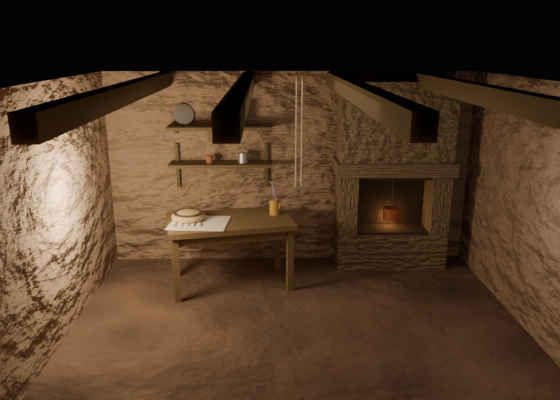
{
  "coord_description": "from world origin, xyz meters",
  "views": [
    {
      "loc": [
        -0.3,
        -4.69,
        2.72
      ],
      "look_at": [
        -0.15,
        0.9,
        1.11
      ],
      "focal_mm": 35.0,
      "sensor_mm": 36.0,
      "label": 1
    }
  ],
  "objects_px": {
    "stoneware_jug": "(275,200)",
    "iron_stockpot": "(233,118)",
    "red_pot": "(391,212)",
    "work_table": "(230,249)",
    "wooden_bowl": "(188,216)"
  },
  "relations": [
    {
      "from": "red_pot",
      "to": "stoneware_jug",
      "type": "bearing_deg",
      "value": -166.67
    },
    {
      "from": "iron_stockpot",
      "to": "wooden_bowl",
      "type": "bearing_deg",
      "value": -126.71
    },
    {
      "from": "work_table",
      "to": "wooden_bowl",
      "type": "bearing_deg",
      "value": 171.82
    },
    {
      "from": "stoneware_jug",
      "to": "iron_stockpot",
      "type": "xyz_separation_m",
      "value": [
        -0.49,
        0.46,
        0.89
      ]
    },
    {
      "from": "stoneware_jug",
      "to": "red_pot",
      "type": "xyz_separation_m",
      "value": [
        1.45,
        0.34,
        -0.27
      ]
    },
    {
      "from": "red_pot",
      "to": "work_table",
      "type": "bearing_deg",
      "value": -165.57
    },
    {
      "from": "stoneware_jug",
      "to": "iron_stockpot",
      "type": "relative_size",
      "value": 1.67
    },
    {
      "from": "work_table",
      "to": "iron_stockpot",
      "type": "xyz_separation_m",
      "value": [
        0.03,
        0.63,
        1.43
      ]
    },
    {
      "from": "work_table",
      "to": "stoneware_jug",
      "type": "distance_m",
      "value": 0.77
    },
    {
      "from": "work_table",
      "to": "wooden_bowl",
      "type": "height_order",
      "value": "wooden_bowl"
    },
    {
      "from": "red_pot",
      "to": "iron_stockpot",
      "type": "bearing_deg",
      "value": 176.47
    },
    {
      "from": "work_table",
      "to": "stoneware_jug",
      "type": "height_order",
      "value": "stoneware_jug"
    },
    {
      "from": "red_pot",
      "to": "wooden_bowl",
      "type": "bearing_deg",
      "value": -167.61
    },
    {
      "from": "iron_stockpot",
      "to": "red_pot",
      "type": "height_order",
      "value": "iron_stockpot"
    },
    {
      "from": "wooden_bowl",
      "to": "red_pot",
      "type": "bearing_deg",
      "value": 12.39
    }
  ]
}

